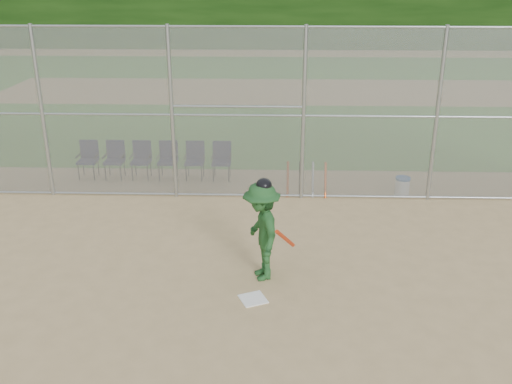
{
  "coord_description": "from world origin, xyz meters",
  "views": [
    {
      "loc": [
        0.32,
        -7.7,
        5.06
      ],
      "look_at": [
        0.0,
        2.5,
        1.1
      ],
      "focal_mm": 40.0,
      "sensor_mm": 36.0,
      "label": 1
    }
  ],
  "objects_px": {
    "batter_at_plate": "(262,231)",
    "chair_0": "(88,160)",
    "home_plate": "(253,299)",
    "water_cooler": "(402,186)"
  },
  "relations": [
    {
      "from": "batter_at_plate",
      "to": "chair_0",
      "type": "bearing_deg",
      "value": 132.48
    },
    {
      "from": "batter_at_plate",
      "to": "chair_0",
      "type": "distance_m",
      "value": 6.88
    },
    {
      "from": "water_cooler",
      "to": "home_plate",
      "type": "bearing_deg",
      "value": -125.4
    },
    {
      "from": "batter_at_plate",
      "to": "home_plate",
      "type": "bearing_deg",
      "value": -99.16
    },
    {
      "from": "water_cooler",
      "to": "chair_0",
      "type": "xyz_separation_m",
      "value": [
        -7.94,
        1.0,
        0.25
      ]
    },
    {
      "from": "batter_at_plate",
      "to": "water_cooler",
      "type": "height_order",
      "value": "batter_at_plate"
    },
    {
      "from": "batter_at_plate",
      "to": "chair_0",
      "type": "xyz_separation_m",
      "value": [
        -4.64,
        5.06,
        -0.41
      ]
    },
    {
      "from": "home_plate",
      "to": "batter_at_plate",
      "type": "height_order",
      "value": "batter_at_plate"
    },
    {
      "from": "water_cooler",
      "to": "chair_0",
      "type": "relative_size",
      "value": 0.47
    },
    {
      "from": "home_plate",
      "to": "water_cooler",
      "type": "bearing_deg",
      "value": 54.6
    }
  ]
}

